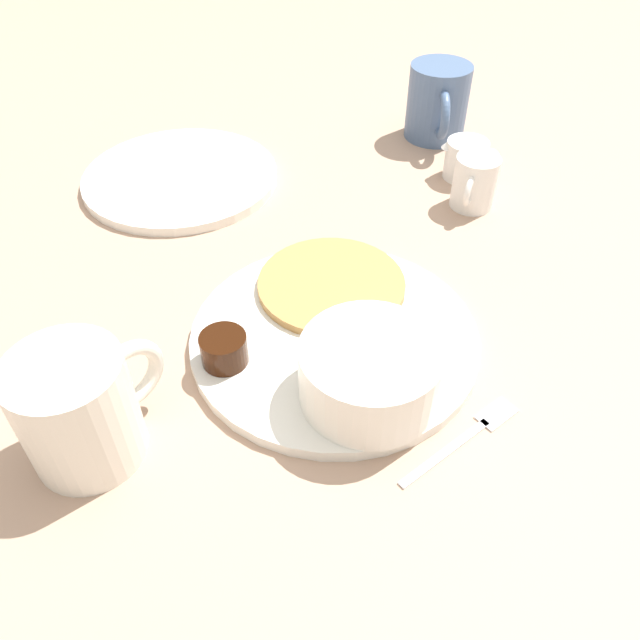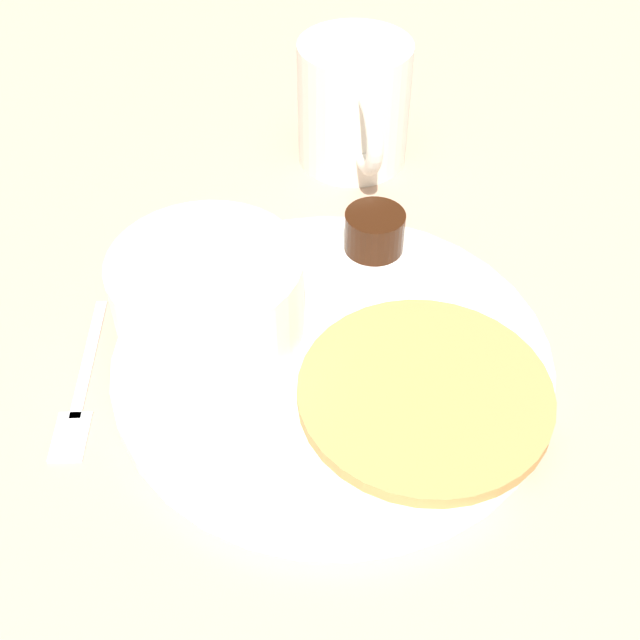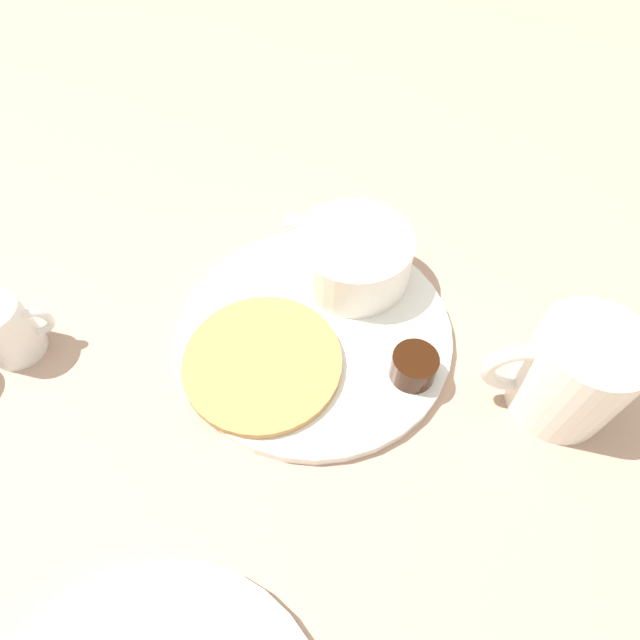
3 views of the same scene
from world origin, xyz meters
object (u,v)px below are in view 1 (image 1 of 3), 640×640
at_px(bowl, 370,371).
at_px(second_mug, 438,103).
at_px(creamer_pitcher_near, 475,182).
at_px(fork, 472,432).
at_px(plate, 334,337).
at_px(creamer_pitcher_far, 466,159).
at_px(coffee_mug, 81,408).

bearing_deg(bowl, second_mug, 47.61).
bearing_deg(bowl, creamer_pitcher_near, 36.78).
bearing_deg(fork, plate, 107.82).
xyz_separation_m(bowl, fork, (0.06, -0.07, -0.04)).
xyz_separation_m(creamer_pitcher_near, creamer_pitcher_far, (0.04, 0.06, -0.01)).
relative_size(creamer_pitcher_far, fork, 0.51).
height_order(bowl, fork, bowl).
bearing_deg(second_mug, fork, -122.49).
xyz_separation_m(bowl, second_mug, (0.35, 0.38, 0.01)).
xyz_separation_m(coffee_mug, creamer_pitcher_far, (0.53, 0.20, -0.02)).
xyz_separation_m(creamer_pitcher_far, fork, (-0.25, -0.34, -0.02)).
xyz_separation_m(plate, fork, (0.05, -0.15, -0.00)).
bearing_deg(bowl, fork, -49.30).
relative_size(bowl, coffee_mug, 0.98).
bearing_deg(bowl, plate, 81.54).
distance_m(coffee_mug, creamer_pitcher_far, 0.57).
height_order(coffee_mug, second_mug, second_mug).
xyz_separation_m(creamer_pitcher_near, fork, (-0.22, -0.28, -0.03)).
bearing_deg(creamer_pitcher_near, coffee_mug, -164.15).
relative_size(coffee_mug, creamer_pitcher_far, 1.81).
bearing_deg(creamer_pitcher_near, creamer_pitcher_far, 59.31).
distance_m(creamer_pitcher_far, fork, 0.42).
bearing_deg(second_mug, creamer_pitcher_far, -106.21).
distance_m(plate, creamer_pitcher_near, 0.30).
height_order(plate, coffee_mug, coffee_mug).
bearing_deg(bowl, coffee_mug, 163.27).
relative_size(bowl, creamer_pitcher_far, 1.77).
xyz_separation_m(creamer_pitcher_near, second_mug, (0.07, 0.17, 0.02)).
height_order(plate, creamer_pitcher_far, creamer_pitcher_far).
relative_size(plate, bowl, 2.30).
relative_size(creamer_pitcher_near, creamer_pitcher_far, 0.99).
bearing_deg(coffee_mug, creamer_pitcher_far, 20.62).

